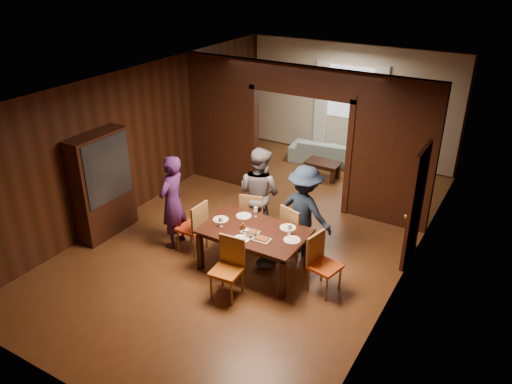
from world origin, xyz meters
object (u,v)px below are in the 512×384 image
Objects in this scene: chair_far_l at (254,214)px; chair_near at (226,269)px; chair_right at (325,265)px; chair_left at (192,226)px; person_grey at (259,193)px; person_navy at (305,211)px; coffee_table at (323,170)px; chair_far_r at (297,230)px; dining_table at (254,249)px; person_purple at (172,202)px; hutch at (102,185)px; sofa at (330,152)px.

chair_far_l is 1.00× the size of chair_near.
chair_near is at bearing 137.71° from chair_right.
chair_right is 1.54m from chair_near.
chair_left is at bearing 36.69° from chair_far_l.
person_navy is at bearing -175.24° from person_grey.
coffee_table is 3.17m from chair_far_l.
person_grey is at bearing 5.29° from chair_far_r.
person_grey reaches higher than coffee_table.
chair_left is 1.00× the size of chair_far_l.
dining_table is at bearing -82.96° from coffee_table.
chair_far_l is at bearing 77.39° from chair_right.
chair_near is at bearing 59.74° from chair_left.
person_purple is 1.42m from hutch.
chair_left reaches higher than sofa.
person_navy is 0.37m from chair_far_r.
chair_far_r is at bearing 62.47° from dining_table.
dining_table is 1.03m from chair_far_l.
chair_far_l and chair_far_r have the same top height.
coffee_table is (0.21, -0.93, -0.09)m from sofa.
chair_far_l is at bearing 102.31° from chair_near.
chair_right and chair_near have the same top height.
chair_right is (1.98, -4.94, 0.19)m from sofa.
person_navy is 1.71× the size of chair_right.
chair_left is 0.48× the size of hutch.
chair_far_r is 0.48× the size of hutch.
dining_table is (-0.48, -0.91, -0.45)m from person_navy.
sofa is at bearing -57.36° from chair_far_r.
hutch is (-2.52, -1.26, 0.52)m from chair_far_l.
person_navy reaches higher than chair_far_l.
chair_near is at bearing 93.56° from chair_far_r.
chair_right is at bearing 160.57° from person_grey.
person_purple is 1.80× the size of chair_left.
chair_far_r is at bearing 159.20° from chair_far_l.
chair_far_l is (-1.00, -0.02, -0.35)m from person_navy.
chair_left is 1.00× the size of chair_far_r.
person_navy is at bearing 109.96° from person_purple.
chair_left reaches higher than dining_table.
chair_left is 2.53m from chair_right.
hutch is at bearing 58.02° from sofa.
person_navy is 3.75m from hutch.
chair_near is at bearing -84.13° from coffee_table.
hutch reaches higher than chair_near.
person_purple is 0.87× the size of sofa.
dining_table is 1.79× the size of chair_right.
person_grey is at bearing 85.01° from sofa.
hutch reaches higher than person_purple.
chair_near reaches higher than dining_table.
sofa is at bearing -102.29° from chair_far_l.
dining_table is 1.79× the size of chair_left.
chair_near is (1.27, -0.79, 0.00)m from chair_left.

